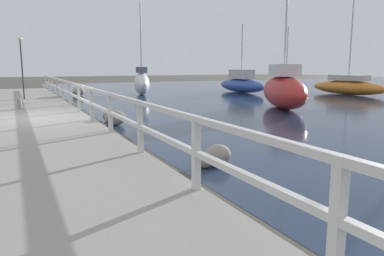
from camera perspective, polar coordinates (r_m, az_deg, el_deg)
name	(u,v)px	position (r m, az deg, el deg)	size (l,w,h in m)	color
ground_plane	(38,125)	(13.36, -22.36, 0.47)	(120.00, 120.00, 0.00)	#4C473D
dock_walkway	(38,121)	(13.35, -22.39, 0.95)	(3.26, 36.00, 0.23)	#9E998E
railing	(84,95)	(13.43, -16.07, 4.81)	(0.10, 32.50, 1.03)	silver
boulder_near_dock	(218,154)	(7.37, 3.92, -4.04)	(0.54, 0.48, 0.40)	gray
boulder_upstream	(77,93)	(25.52, -17.17, 5.18)	(0.56, 0.50, 0.42)	slate
boulder_mid_strip	(109,116)	(13.45, -12.53, 1.76)	(0.46, 0.41, 0.34)	#666056
boulder_water_edge	(115,118)	(12.38, -11.63, 1.50)	(0.67, 0.60, 0.50)	slate
boulder_far_strip	(204,161)	(7.12, 1.88, -5.02)	(0.37, 0.33, 0.28)	slate
boulder_downstream	(79,91)	(25.55, -16.87, 5.37)	(0.77, 0.69, 0.58)	gray
mooring_bollard	(20,103)	(16.32, -24.80, 3.41)	(0.18, 0.18, 0.45)	gray
dock_lamp	(21,59)	(21.29, -24.56, 9.58)	(0.20, 0.20, 3.14)	#2D2D33
sailboat_orange	(348,86)	(27.41, 22.68, 5.88)	(1.81, 5.91, 6.88)	orange
sailboat_blue	(241,84)	(27.77, 7.51, 6.71)	(1.42, 5.59, 4.88)	#2D4C9E
sailboat_white	(142,83)	(25.54, -7.67, 6.88)	(1.98, 4.26, 8.31)	white
sailboat_green	(286,82)	(32.32, 14.13, 6.79)	(1.39, 3.30, 5.11)	#236B42
sailboat_red	(283,90)	(17.59, 13.77, 5.64)	(3.64, 5.70, 7.86)	red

